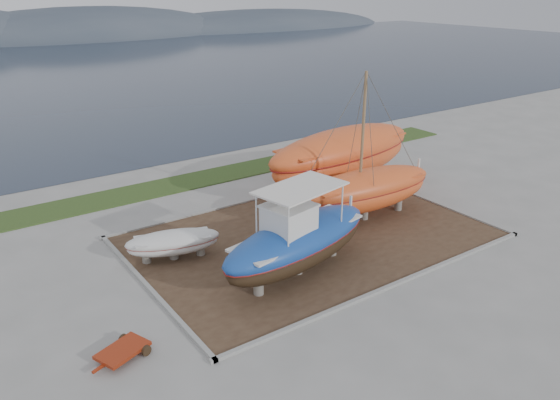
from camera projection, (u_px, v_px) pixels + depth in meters
ground at (362, 267)px, 25.97m from camera, size 140.00×140.00×0.00m
dirt_patch at (310, 237)px, 29.00m from camera, size 18.00×12.00×0.06m
curb_frame at (310, 236)px, 28.98m from camera, size 18.60×12.60×0.15m
grass_strip at (208, 177)px, 37.74m from camera, size 44.00×3.00×0.08m
sea at (31, 75)px, 79.18m from camera, size 260.00×100.00×0.04m
blue_caique at (298, 232)px, 24.57m from camera, size 9.18×4.43×4.24m
white_dinghy at (173, 246)px, 26.45m from camera, size 4.85×2.95×1.37m
orange_sailboat at (368, 148)px, 29.57m from camera, size 9.02×3.23×8.35m
orange_bare_hull at (342, 160)px, 34.82m from camera, size 12.26×4.85×3.92m
red_trailer at (123, 353)px, 19.69m from camera, size 2.98×2.22×0.38m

